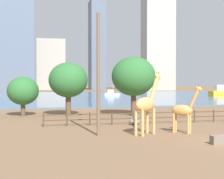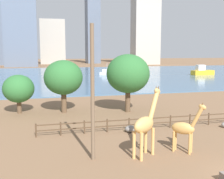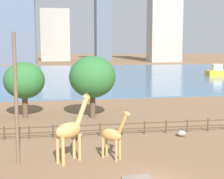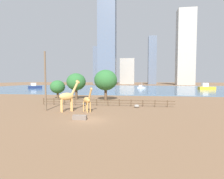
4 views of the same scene
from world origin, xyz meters
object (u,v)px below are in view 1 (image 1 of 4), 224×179
feeding_trough (223,140)px  boat_tug (112,94)px  giraffe_companion (184,110)px  boat_barge (221,92)px  boulder_by_pole (135,121)px  tree_left_large (134,76)px  giraffe_tall (146,104)px  tree_right_tall (68,80)px  tree_center_broad (23,91)px  utility_pole (98,74)px

feeding_trough → boat_tug: boat_tug is taller
giraffe_companion → boat_barge: bearing=101.0°
giraffe_companion → boulder_by_pole: size_ratio=3.74×
tree_left_large → boat_barge: bearing=49.5°
giraffe_tall → tree_right_tall: 17.60m
giraffe_companion → tree_center_broad: bearing=171.1°
giraffe_companion → tree_center_broad: size_ratio=0.83×
utility_pole → feeding_trough: (7.71, -5.56, -4.58)m
giraffe_companion → boat_tug: 70.33m
utility_pole → boat_tug: 71.51m
boulder_by_pole → feeding_trough: bearing=-75.8°
boulder_by_pole → boat_barge: 70.30m
giraffe_companion → giraffe_tall: bearing=-136.9°
boulder_by_pole → boat_tug: size_ratio=0.25×
feeding_trough → tree_center_broad: tree_center_broad is taller
giraffe_tall → boat_barge: bearing=17.7°
utility_pole → boat_barge: size_ratio=1.28×
feeding_trough → tree_right_tall: 24.09m
giraffe_tall → tree_right_tall: size_ratio=0.77×
tree_left_large → giraffe_tall: bearing=-102.7°
utility_pole → tree_right_tall: (-0.74, 16.60, -0.38)m
feeding_trough → giraffe_companion: bearing=95.8°
utility_pole → giraffe_companion: bearing=-2.4°
giraffe_tall → boat_barge: giraffe_tall is taller
feeding_trough → tree_left_large: 20.99m
giraffe_tall → utility_pole: size_ratio=0.53×
boat_tug → boat_barge: boat_tug is taller
giraffe_tall → boulder_by_pole: size_ratio=4.74×
giraffe_tall → giraffe_companion: bearing=-38.1°
giraffe_companion → feeding_trough: size_ratio=2.27×
boulder_by_pole → feeding_trough: 11.86m
utility_pole → tree_center_broad: utility_pole is taller
giraffe_tall → boat_tug: 70.82m
tree_right_tall → boat_tug: 55.77m
tree_left_large → boat_tug: bearing=79.8°
giraffe_tall → giraffe_companion: (3.25, -0.05, -0.53)m
tree_right_tall → boulder_by_pole: bearing=-62.5°
giraffe_companion → feeding_trough: bearing=-40.2°
boulder_by_pole → boat_barge: (42.66, 55.87, 0.97)m
feeding_trough → tree_left_large: size_ratio=0.24×
boulder_by_pole → feeding_trough: boulder_by_pole is taller
tree_right_tall → boat_barge: (48.20, 45.20, -3.19)m
tree_center_broad → boulder_by_pole: bearing=-46.2°
feeding_trough → boat_barge: 78.22m
boulder_by_pole → boat_barge: bearing=52.6°
utility_pole → feeding_trough: size_ratio=5.42×
tree_right_tall → boat_barge: bearing=43.2°
giraffe_tall → tree_right_tall: tree_right_tall is taller
tree_right_tall → boat_tug: size_ratio=1.52×
tree_center_broad → boat_barge: bearing=39.5°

